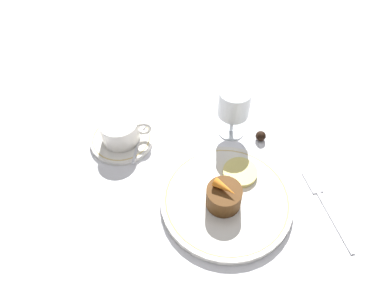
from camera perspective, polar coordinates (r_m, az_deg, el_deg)
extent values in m
plane|color=white|center=(0.76, 2.35, -5.34)|extent=(3.00, 3.00, 0.00)
cylinder|color=white|center=(0.73, 5.27, -8.50)|extent=(0.25, 0.25, 0.01)
torus|color=tan|center=(0.72, 5.30, -8.28)|extent=(0.24, 0.24, 0.00)
cylinder|color=white|center=(0.83, -10.64, 0.71)|extent=(0.14, 0.14, 0.01)
torus|color=tan|center=(0.82, -10.68, 0.89)|extent=(0.13, 0.13, 0.00)
cylinder|color=white|center=(0.80, -10.93, 2.05)|extent=(0.08, 0.08, 0.05)
cylinder|color=brown|center=(0.80, -10.96, 2.20)|extent=(0.07, 0.07, 0.04)
torus|color=white|center=(0.80, -7.41, 2.33)|extent=(0.04, 0.01, 0.04)
cube|color=silver|center=(0.80, -8.32, -0.28)|extent=(0.02, 0.09, 0.00)
ellipsoid|color=silver|center=(0.84, -7.51, 2.78)|extent=(0.02, 0.02, 0.00)
cylinder|color=silver|center=(0.84, 5.95, 2.07)|extent=(0.06, 0.06, 0.01)
cylinder|color=silver|center=(0.82, 6.12, 3.40)|extent=(0.01, 0.01, 0.05)
cylinder|color=silver|center=(0.78, 6.47, 6.28)|extent=(0.07, 0.07, 0.06)
cylinder|color=#5B0F1E|center=(0.78, 6.39, 5.65)|extent=(0.06, 0.06, 0.03)
cube|color=silver|center=(0.75, 20.94, -10.97)|extent=(0.04, 0.13, 0.01)
cube|color=silver|center=(0.79, 17.90, -5.55)|extent=(0.03, 0.05, 0.01)
cylinder|color=#563314|center=(0.70, 4.86, -8.02)|extent=(0.07, 0.07, 0.04)
cone|color=orange|center=(0.67, 5.04, -6.67)|extent=(0.05, 0.04, 0.02)
cylinder|color=#EFE075|center=(0.75, 7.36, -4.44)|extent=(0.07, 0.07, 0.01)
sphere|color=black|center=(0.83, 10.43, 1.21)|extent=(0.02, 0.02, 0.02)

